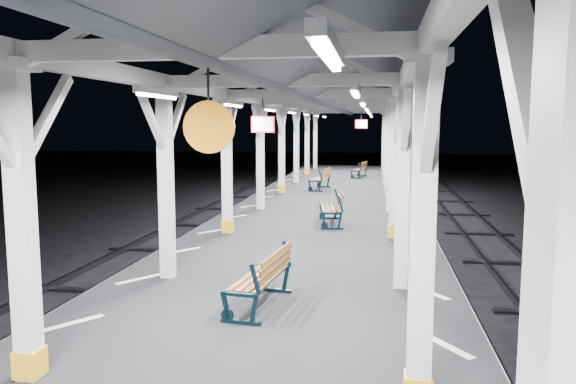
% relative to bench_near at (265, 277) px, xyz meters
% --- Properties ---
extents(ground, '(120.00, 120.00, 0.00)m').
position_rel_bench_near_xyz_m(ground, '(0.01, 3.33, -1.46)').
color(ground, black).
rests_on(ground, ground).
extents(platform, '(6.00, 50.00, 1.00)m').
position_rel_bench_near_xyz_m(platform, '(0.01, 3.33, -0.96)').
color(platform, black).
rests_on(platform, ground).
extents(hazard_stripes_left, '(1.00, 48.00, 0.01)m').
position_rel_bench_near_xyz_m(hazard_stripes_left, '(-2.44, 3.33, -0.45)').
color(hazard_stripes_left, silver).
rests_on(hazard_stripes_left, platform).
extents(hazard_stripes_right, '(1.00, 48.00, 0.01)m').
position_rel_bench_near_xyz_m(hazard_stripes_right, '(2.46, 3.33, -0.45)').
color(hazard_stripes_right, silver).
rests_on(hazard_stripes_right, platform).
extents(track_left, '(2.20, 60.00, 0.16)m').
position_rel_bench_near_xyz_m(track_left, '(-4.99, 3.33, -1.38)').
color(track_left, '#2D2D33').
rests_on(track_left, ground).
extents(track_right, '(2.20, 60.00, 0.16)m').
position_rel_bench_near_xyz_m(track_right, '(5.01, 3.33, -1.38)').
color(track_right, '#2D2D33').
rests_on(track_right, ground).
extents(canopy, '(5.40, 49.00, 4.65)m').
position_rel_bench_near_xyz_m(canopy, '(0.01, 3.32, 3.10)').
color(canopy, silver).
rests_on(canopy, platform).
extents(bench_near, '(0.77, 1.64, 0.86)m').
position_rel_bench_near_xyz_m(bench_near, '(0.00, 0.00, 0.00)').
color(bench_near, black).
rests_on(bench_near, platform).
extents(bench_mid, '(0.80, 1.68, 0.87)m').
position_rel_bench_near_xyz_m(bench_mid, '(0.49, 7.01, 0.01)').
color(bench_mid, black).
rests_on(bench_mid, platform).
extents(bench_far, '(0.79, 1.68, 0.88)m').
position_rel_bench_near_xyz_m(bench_far, '(-0.59, 14.90, 0.01)').
color(bench_far, black).
rests_on(bench_far, platform).
extents(bench_extra, '(0.82, 1.55, 0.80)m').
position_rel_bench_near_xyz_m(bench_extra, '(0.84, 20.38, -0.03)').
color(bench_extra, black).
rests_on(bench_extra, platform).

